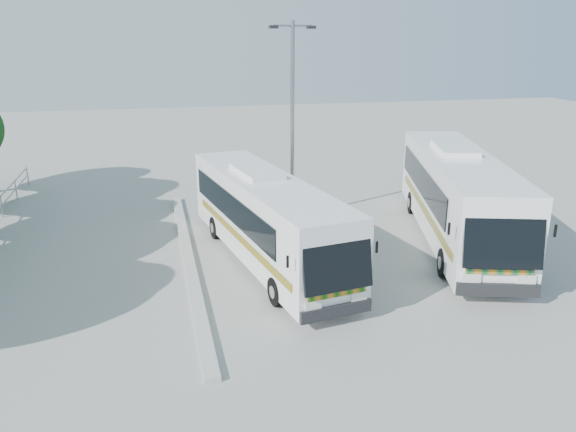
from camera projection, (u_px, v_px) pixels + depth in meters
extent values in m
plane|color=gray|center=(261.00, 274.00, 19.10)|extent=(100.00, 100.00, 0.00)
cube|color=#B2B2AD|center=(188.00, 257.00, 20.41)|extent=(0.40, 16.00, 0.15)
cylinder|color=gray|center=(24.00, 180.00, 29.65)|extent=(0.06, 0.06, 1.00)
cube|color=white|center=(266.00, 216.00, 19.78)|extent=(3.94, 10.87, 2.71)
cube|color=black|center=(337.00, 260.00, 14.99)|extent=(2.08, 0.74, 1.72)
cube|color=black|center=(230.00, 207.00, 19.72)|extent=(1.45, 8.41, 0.98)
cube|color=black|center=(289.00, 200.00, 20.57)|extent=(1.45, 8.41, 0.98)
cube|color=#10500B|center=(238.00, 237.00, 19.28)|extent=(1.55, 9.11, 0.25)
cylinder|color=black|center=(277.00, 291.00, 16.74)|extent=(0.41, 0.92, 0.89)
cylinder|color=black|center=(336.00, 281.00, 17.49)|extent=(0.41, 0.92, 0.89)
cylinder|color=black|center=(216.00, 228.00, 22.42)|extent=(0.41, 0.92, 0.89)
cylinder|color=black|center=(262.00, 221.00, 23.17)|extent=(0.41, 0.92, 0.89)
cube|color=white|center=(456.00, 194.00, 21.94)|extent=(5.92, 12.12, 3.03)
cube|color=black|center=(504.00, 236.00, 16.13)|extent=(2.32, 1.11, 1.93)
cube|color=black|center=(422.00, 180.00, 22.47)|extent=(2.88, 9.12, 1.09)
cube|color=black|center=(486.00, 181.00, 22.32)|extent=(2.88, 9.12, 1.09)
cube|color=#0D5F31|center=(424.00, 209.00, 21.90)|extent=(3.10, 9.87, 0.28)
cylinder|color=black|center=(444.00, 263.00, 18.73)|extent=(0.58, 1.04, 0.99)
cylinder|color=black|center=(513.00, 265.00, 18.60)|extent=(0.58, 1.04, 0.99)
cylinder|color=black|center=(412.00, 203.00, 25.63)|extent=(0.58, 1.04, 0.99)
cylinder|color=black|center=(462.00, 204.00, 25.50)|extent=(0.58, 1.04, 0.99)
cylinder|color=gray|center=(292.00, 124.00, 23.90)|extent=(0.19, 0.19, 8.36)
cylinder|color=gray|center=(293.00, 26.00, 22.70)|extent=(1.66, 0.36, 0.08)
cube|color=black|center=(273.00, 27.00, 22.40)|extent=(0.39, 0.25, 0.13)
cube|color=black|center=(311.00, 27.00, 23.03)|extent=(0.39, 0.25, 0.13)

